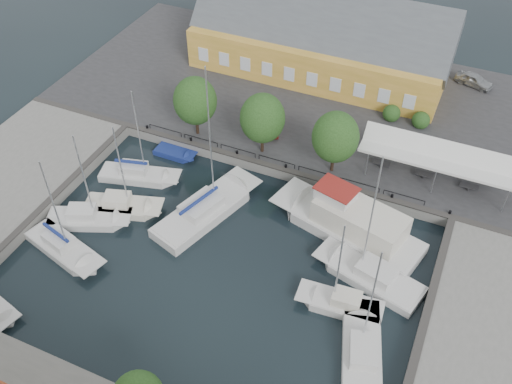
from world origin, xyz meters
TOP-DOWN VIEW (x-y plane):
  - ground at (0.00, 0.00)m, footprint 140.00×140.00m
  - north_quay at (0.00, 23.00)m, footprint 56.00×26.00m
  - east_quay at (22.00, -2.00)m, footprint 12.00×24.00m
  - quay_edge_fittings at (0.02, 4.75)m, footprint 56.00×24.72m
  - warehouse at (-2.60, 28.36)m, footprint 28.56×14.00m
  - tent_canopy at (14.00, 14.50)m, footprint 14.00×4.00m
  - quay_trees at (-2.00, 12.00)m, footprint 18.20×4.20m
  - car_silver at (14.82, 32.15)m, footprint 4.47×2.80m
  - car_red at (-3.00, 15.64)m, footprint 3.78×4.83m
  - center_sailboat at (-3.52, 3.08)m, footprint 6.41×11.38m
  - trawler at (8.74, 5.99)m, footprint 13.97×7.22m
  - east_boat_a at (11.61, 1.94)m, footprint 9.29×5.16m
  - east_boat_b at (10.37, -1.57)m, footprint 6.73×2.63m
  - east_boat_c at (12.85, -4.96)m, footprint 4.80×8.61m
  - west_boat_a at (-11.49, 4.74)m, footprint 7.86×4.01m
  - west_boat_b at (-10.54, 0.58)m, footprint 7.28×4.32m
  - west_boat_c at (-12.44, -1.89)m, footprint 7.53×4.91m
  - west_boat_d at (-12.16, -5.43)m, footprint 8.15×4.31m
  - launch_nw at (-10.11, 9.14)m, footprint 4.27×1.72m

SIDE VIEW (x-z plane):
  - ground at x=0.00m, z-range 0.00..0.00m
  - launch_nw at x=-10.11m, z-range -0.35..0.53m
  - east_boat_c at x=12.85m, z-range -5.07..5.59m
  - west_boat_b at x=-10.54m, z-range -4.60..5.12m
  - west_boat_c at x=-12.44m, z-range -4.74..5.26m
  - east_boat_b at x=10.37m, z-range -4.37..4.89m
  - east_boat_a at x=11.61m, z-range -6.01..6.54m
  - west_boat_d at x=-12.16m, z-range -5.05..5.60m
  - west_boat_a at x=-11.49m, z-range -4.86..5.41m
  - center_sailboat at x=-3.52m, z-range -7.06..7.78m
  - north_quay at x=0.00m, z-range 0.00..1.00m
  - east_quay at x=22.00m, z-range 0.00..1.00m
  - trawler at x=8.74m, z-range -1.48..3.52m
  - quay_edge_fittings at x=0.02m, z-range 0.86..1.26m
  - car_silver at x=14.82m, z-range 1.00..2.42m
  - car_red at x=-3.00m, z-range 1.00..2.54m
  - tent_canopy at x=14.00m, z-range 2.27..5.10m
  - warehouse at x=-2.60m, z-range -0.35..9.20m
  - quay_trees at x=-2.00m, z-range 1.73..8.03m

